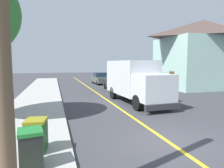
{
  "coord_description": "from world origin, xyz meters",
  "views": [
    {
      "loc": [
        -4.13,
        -6.59,
        2.98
      ],
      "look_at": [
        0.17,
        8.3,
        1.4
      ],
      "focal_mm": 32.34,
      "sensor_mm": 36.0,
      "label": 1
    }
  ],
  "objects": [
    {
      "name": "parked_car_near",
      "position": [
        2.49,
        14.96,
        0.79
      ],
      "size": [
        1.86,
        4.42,
        1.67
      ],
      "color": "black",
      "rests_on": "ground"
    },
    {
      "name": "trash_bin_front",
      "position": [
        -4.79,
        -0.92,
        0.68
      ],
      "size": [
        0.72,
        0.79,
        1.06
      ],
      "color": "black",
      "rests_on": "sidewalk_curb"
    },
    {
      "name": "sidewalk_curb",
      "position": [
        -5.4,
        4.0,
        0.07
      ],
      "size": [
        3.6,
        60.0,
        0.15
      ],
      "primitive_type": "cube",
      "color": "#9E9E99",
      "rests_on": "ground"
    },
    {
      "name": "ground_plane",
      "position": [
        0.0,
        0.0,
        0.0
      ],
      "size": [
        120.0,
        120.0,
        0.0
      ],
      "primitive_type": "plane",
      "color": "#38383D"
    },
    {
      "name": "centre_line_yellow",
      "position": [
        0.0,
        10.0,
        0.0
      ],
      "size": [
        0.16,
        56.0,
        0.01
      ],
      "primitive_type": "cube",
      "color": "gold",
      "rests_on": "ground"
    },
    {
      "name": "trash_bin_middle",
      "position": [
        -4.73,
        0.12,
        0.68
      ],
      "size": [
        0.74,
        0.81,
        1.06
      ],
      "color": "#19471E",
      "rests_on": "sidewalk_curb"
    },
    {
      "name": "house_across_street",
      "position": [
        13.55,
        14.37,
        4.29
      ],
      "size": [
        10.75,
        7.98,
        8.26
      ],
      "color": "#9EC6B7",
      "rests_on": "ground"
    },
    {
      "name": "parked_car_mid",
      "position": [
        2.35,
        22.03,
        0.79
      ],
      "size": [
        1.97,
        4.47,
        1.67
      ],
      "color": "#4C564C",
      "rests_on": "ground"
    },
    {
      "name": "box_truck",
      "position": [
        1.82,
        7.7,
        1.77
      ],
      "size": [
        2.8,
        7.3,
        3.2
      ],
      "color": "silver",
      "rests_on": "ground"
    },
    {
      "name": "parked_van_across",
      "position": [
        5.2,
        13.74,
        0.79
      ],
      "size": [
        1.84,
        4.42,
        1.67
      ],
      "color": "#B7B7BC",
      "rests_on": "ground"
    }
  ]
}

